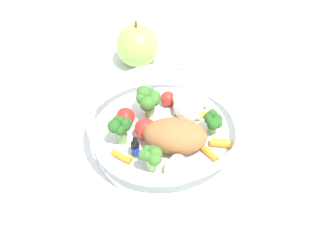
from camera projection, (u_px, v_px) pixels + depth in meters
The scene contains 3 objects.
ground_plane at pixel (160, 150), 0.62m from camera, with size 2.40×2.40×0.00m, color white.
food_container at pixel (169, 127), 0.61m from camera, with size 0.23×0.23×0.06m.
loose_apple at pixel (137, 46), 0.73m from camera, with size 0.08×0.08×0.09m.
Camera 1 is at (-0.39, -0.06, 0.48)m, focal length 44.24 mm.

